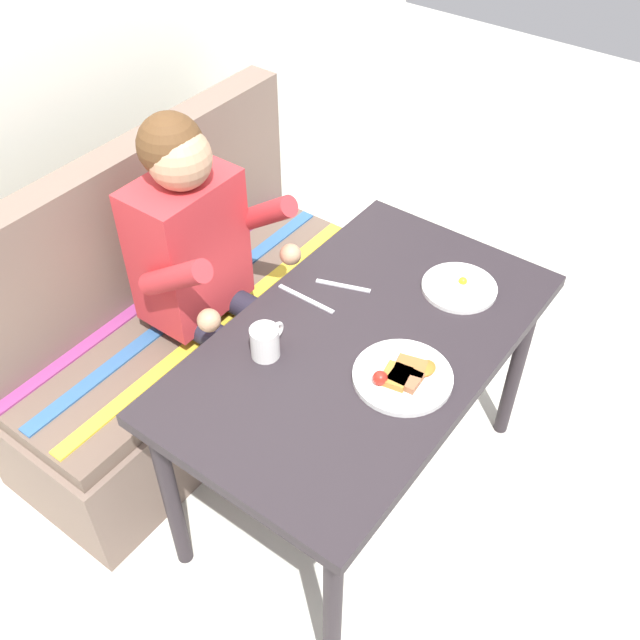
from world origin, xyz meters
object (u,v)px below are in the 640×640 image
person (205,260)px  plate_eggs (459,287)px  table (362,359)px  coffee_mug (265,341)px  plate_breakfast (403,376)px  fork (343,286)px  couch (184,329)px  knife (306,299)px

person → plate_eggs: (0.36, -0.70, -0.00)m
table → coffee_mug: (-0.21, 0.18, 0.13)m
table → coffee_mug: size_ratio=10.17×
plate_breakfast → coffee_mug: (-0.14, 0.35, 0.04)m
coffee_mug → fork: coffee_mug is taller
coffee_mug → fork: (0.36, -0.01, -0.05)m
couch → knife: couch is taller
plate_breakfast → fork: bearing=58.2°
table → plate_eggs: bearing=-17.9°
coffee_mug → knife: 0.25m
couch → plate_eggs: (0.35, -0.88, 0.41)m
knife → couch: bearing=94.2°
coffee_mug → knife: coffee_mug is taller
plate_breakfast → plate_eggs: plate_breakfast is taller
person → plate_breakfast: person is taller
fork → knife: 0.13m
fork → person: bearing=91.8°
table → plate_breakfast: bearing=-110.1°
couch → knife: (0.04, -0.53, 0.40)m
plate_eggs → knife: size_ratio=1.13×
table → person: person is taller
person → coffee_mug: size_ratio=10.27×
couch → fork: 0.73m
plate_eggs → knife: bearing=132.2°
table → coffee_mug: coffee_mug is taller
couch → fork: bearing=-75.5°
couch → plate_breakfast: bearing=-93.8°
person → plate_breakfast: 0.76m
couch → coffee_mug: size_ratio=12.20×
couch → plate_eggs: couch is taller
person → fork: (0.16, -0.41, -0.01)m
table → knife: 0.25m
fork → plate_breakfast: bearing=-141.4°
table → plate_breakfast: plate_breakfast is taller
table → person: 0.60m
knife → table: bearing=-99.3°
plate_eggs → couch: bearing=111.7°
plate_breakfast → coffee_mug: 0.38m
table → coffee_mug: bearing=138.5°
plate_eggs → person: bearing=117.1°
plate_breakfast → knife: 0.41m
table → plate_eggs: plate_eggs is taller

